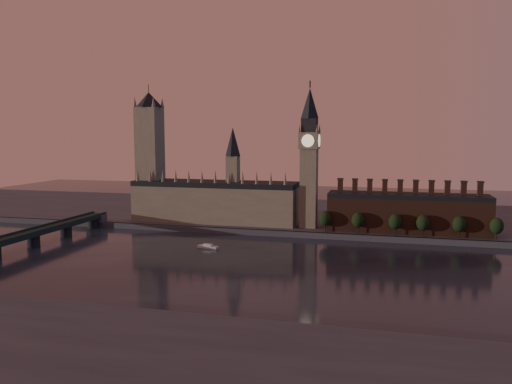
# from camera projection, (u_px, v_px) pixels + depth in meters

# --- Properties ---
(ground) EXTENTS (900.00, 900.00, 0.00)m
(ground) POSITION_uv_depth(u_px,v_px,m) (259.00, 270.00, 267.91)
(ground) COLOR black
(ground) RESTS_ON ground
(north_bank) EXTENTS (900.00, 182.00, 4.00)m
(north_bank) POSITION_uv_depth(u_px,v_px,m) (309.00, 215.00, 438.89)
(north_bank) COLOR #4C4C52
(north_bank) RESTS_ON ground
(palace_of_westminster) EXTENTS (130.00, 30.30, 74.00)m
(palace_of_westminster) POSITION_uv_depth(u_px,v_px,m) (216.00, 199.00, 392.02)
(palace_of_westminster) COLOR gray
(palace_of_westminster) RESTS_ON north_bank
(victoria_tower) EXTENTS (24.00, 24.00, 108.00)m
(victoria_tower) POSITION_uv_depth(u_px,v_px,m) (150.00, 151.00, 401.71)
(victoria_tower) COLOR gray
(victoria_tower) RESTS_ON north_bank
(big_ben) EXTENTS (15.00, 15.00, 107.00)m
(big_ben) POSITION_uv_depth(u_px,v_px,m) (309.00, 156.00, 364.72)
(big_ben) COLOR gray
(big_ben) RESTS_ON north_bank
(chimney_block) EXTENTS (110.00, 25.00, 37.00)m
(chimney_block) POSITION_uv_depth(u_px,v_px,m) (407.00, 212.00, 351.70)
(chimney_block) COLOR #4E2C1E
(chimney_block) RESTS_ON north_bank
(embankment_tree_0) EXTENTS (8.60, 8.60, 14.88)m
(embankment_tree_0) POSITION_uv_depth(u_px,v_px,m) (325.00, 219.00, 351.58)
(embankment_tree_0) COLOR black
(embankment_tree_0) RESTS_ON north_bank
(embankment_tree_1) EXTENTS (8.60, 8.60, 14.88)m
(embankment_tree_1) POSITION_uv_depth(u_px,v_px,m) (358.00, 220.00, 345.47)
(embankment_tree_1) COLOR black
(embankment_tree_1) RESTS_ON north_bank
(embankment_tree_2) EXTENTS (8.60, 8.60, 14.88)m
(embankment_tree_2) POSITION_uv_depth(u_px,v_px,m) (395.00, 222.00, 338.69)
(embankment_tree_2) COLOR black
(embankment_tree_2) RESTS_ON north_bank
(embankment_tree_3) EXTENTS (8.60, 8.60, 14.88)m
(embankment_tree_3) POSITION_uv_depth(u_px,v_px,m) (423.00, 223.00, 334.57)
(embankment_tree_3) COLOR black
(embankment_tree_3) RESTS_ON north_bank
(embankment_tree_4) EXTENTS (8.60, 8.60, 14.88)m
(embankment_tree_4) POSITION_uv_depth(u_px,v_px,m) (459.00, 224.00, 329.53)
(embankment_tree_4) COLOR black
(embankment_tree_4) RESTS_ON north_bank
(embankment_tree_5) EXTENTS (8.60, 8.60, 14.88)m
(embankment_tree_5) POSITION_uv_depth(u_px,v_px,m) (497.00, 226.00, 322.83)
(embankment_tree_5) COLOR black
(embankment_tree_5) RESTS_ON north_bank
(westminster_bridge) EXTENTS (14.00, 200.00, 11.55)m
(westminster_bridge) POSITION_uv_depth(u_px,v_px,m) (11.00, 242.00, 303.14)
(westminster_bridge) COLOR black
(westminster_bridge) RESTS_ON ground
(river_boat) EXTENTS (14.59, 6.61, 2.82)m
(river_boat) POSITION_uv_depth(u_px,v_px,m) (208.00, 247.00, 318.80)
(river_boat) COLOR #BDBDBD
(river_boat) RESTS_ON ground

